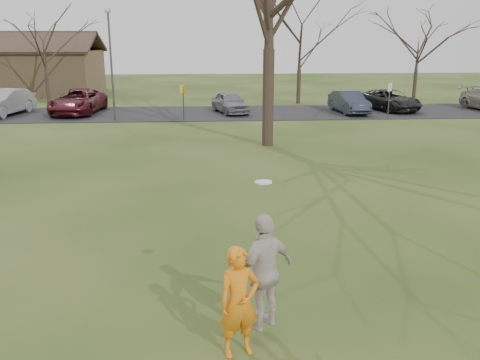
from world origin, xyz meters
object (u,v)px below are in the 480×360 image
car_1 (3,102)px  catching_play (265,271)px  car_5 (349,102)px  car_6 (389,100)px  player_defender (239,302)px  car_4 (230,102)px  lamp_post (110,50)px  car_2 (78,101)px

car_1 → catching_play: bearing=-50.3°
car_1 → catching_play: size_ratio=2.00×
car_5 → car_6: (2.97, 1.01, -0.02)m
car_6 → player_defender: bearing=-131.4°
car_4 → lamp_post: 7.92m
car_1 → car_2: 4.39m
car_4 → catching_play: bearing=-107.6°
player_defender → car_1: (-12.72, 25.39, -0.04)m
car_6 → car_2: bearing=162.9°
car_1 → car_2: bearing=18.5°
player_defender → lamp_post: 23.97m
car_2 → car_5: car_2 is taller
car_2 → car_5: bearing=1.8°
car_1 → car_5: bearing=10.8°
car_5 → lamp_post: bearing=-178.0°
player_defender → car_1: size_ratio=0.36×
car_4 → lamp_post: size_ratio=0.62×
car_2 → catching_play: (8.80, -25.45, 0.36)m
car_6 → catching_play: 27.90m
car_2 → car_4: size_ratio=1.40×
car_4 → car_6: size_ratio=0.81×
car_2 → lamp_post: 5.03m
player_defender → car_2: 27.22m
car_1 → car_5: car_1 is taller
car_1 → catching_play: 28.21m
player_defender → car_5: bearing=53.7°
car_4 → car_5: car_5 is taller
car_6 → catching_play: catching_play is taller
car_4 → catching_play: size_ratio=1.60×
car_2 → catching_play: bearing=-66.1°
car_5 → car_4: bearing=170.8°
player_defender → car_6: bearing=48.7°
car_2 → catching_play: size_ratio=2.24×
car_1 → car_4: (13.86, 0.08, -0.14)m
car_2 → car_6: 19.98m
car_1 → catching_play: catching_play is taller
lamp_post → car_1: bearing=161.8°
car_2 → car_4: car_2 is taller
car_5 → catching_play: (-8.20, -24.56, 0.43)m
player_defender → car_1: player_defender is taller
lamp_post → car_4: bearing=19.4°
car_4 → catching_play: catching_play is taller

